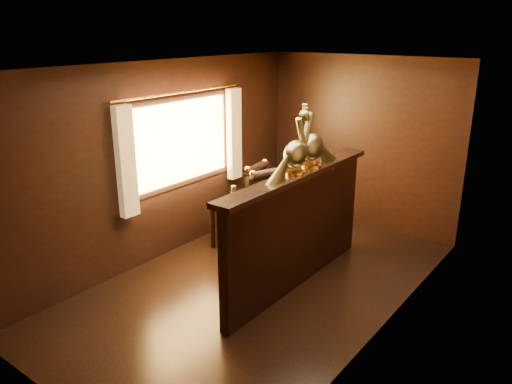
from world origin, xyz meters
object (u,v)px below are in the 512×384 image
chair_right (251,211)px  peacock_right (312,135)px  dining_table (254,204)px  chair_left (264,221)px  peacock_left (296,142)px

chair_right → peacock_right: bearing=4.7°
dining_table → chair_left: chair_left is taller
peacock_right → dining_table: bearing=163.8°
chair_left → peacock_left: (0.39, 0.03, 0.99)m
peacock_left → peacock_right: 0.34m
chair_left → peacock_left: 1.06m
dining_table → peacock_right: (1.05, -0.31, 1.14)m
dining_table → chair_left: size_ratio=0.91×
dining_table → peacock_left: bearing=-16.0°
chair_left → chair_right: 0.43m
dining_table → peacock_right: peacock_right is taller
chair_right → peacock_left: 1.28m
dining_table → chair_left: (0.67, -0.68, 0.13)m
peacock_left → dining_table: bearing=148.6°
dining_table → peacock_left: 1.67m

